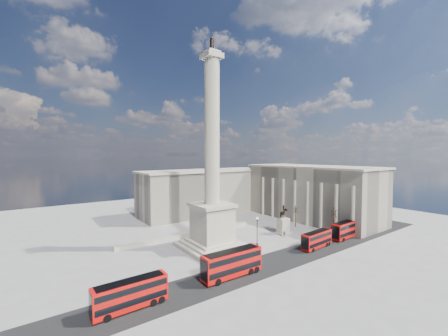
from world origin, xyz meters
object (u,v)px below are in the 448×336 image
at_px(pedestrian_walking, 304,241).
at_px(pedestrian_standing, 322,234).
at_px(equestrian_statue, 283,224).
at_px(red_bus_d, 346,229).
at_px(nelsons_column, 212,195).
at_px(pedestrian_crossing, 284,234).
at_px(victorian_lamp, 257,229).
at_px(red_bus_b, 235,262).
at_px(red_bus_c, 317,239).
at_px(red_bus_e, 131,294).
at_px(red_bus_a, 232,263).

height_order(pedestrian_walking, pedestrian_standing, pedestrian_standing).
height_order(equestrian_statue, pedestrian_walking, equestrian_statue).
distance_m(red_bus_d, equestrian_statue, 16.64).
bearing_deg(red_bus_d, nelsons_column, 154.22).
bearing_deg(nelsons_column, red_bus_d, -23.44).
xyz_separation_m(pedestrian_standing, pedestrian_crossing, (-8.09, 6.25, -0.06)).
bearing_deg(victorian_lamp, red_bus_b, -146.70).
bearing_deg(nelsons_column, red_bus_c, -35.86).
relative_size(red_bus_b, red_bus_e, 1.07).
bearing_deg(victorian_lamp, red_bus_a, -146.81).
xyz_separation_m(red_bus_a, pedestrian_standing, (34.23, 4.62, -1.63)).
bearing_deg(nelsons_column, victorian_lamp, -27.71).
distance_m(red_bus_e, pedestrian_standing, 52.85).
bearing_deg(pedestrian_crossing, red_bus_b, 86.20).
distance_m(red_bus_e, equestrian_statue, 48.70).
bearing_deg(red_bus_a, equestrian_statue, 25.50).
distance_m(equestrian_statue, pedestrian_walking, 10.16).
relative_size(red_bus_a, red_bus_b, 1.06).
bearing_deg(victorian_lamp, pedestrian_standing, -16.34).
distance_m(pedestrian_standing, pedestrian_crossing, 10.23).
relative_size(red_bus_c, red_bus_e, 0.94).
xyz_separation_m(nelsons_column, red_bus_d, (33.70, -14.61, -10.56)).
height_order(red_bus_b, red_bus_d, red_bus_b).
height_order(nelsons_column, equestrian_statue, nelsons_column).
bearing_deg(pedestrian_standing, nelsons_column, -17.20).
relative_size(red_bus_c, pedestrian_standing, 5.31).
bearing_deg(red_bus_d, pedestrian_crossing, 139.97).
height_order(nelsons_column, pedestrian_crossing, nelsons_column).
xyz_separation_m(red_bus_a, red_bus_b, (0.98, 0.60, -0.16)).
height_order(pedestrian_standing, pedestrian_crossing, pedestrian_standing).
height_order(red_bus_d, equestrian_statue, equestrian_statue).
distance_m(victorian_lamp, pedestrian_crossing, 11.19).
distance_m(nelsons_column, pedestrian_crossing, 24.20).
relative_size(equestrian_statue, pedestrian_crossing, 4.69).
xyz_separation_m(red_bus_c, pedestrian_crossing, (0.06, 10.36, -1.22)).
xyz_separation_m(victorian_lamp, pedestrian_crossing, (10.66, 0.75, -3.31)).
bearing_deg(victorian_lamp, pedestrian_crossing, 4.02).
distance_m(red_bus_d, pedestrian_crossing, 16.72).
bearing_deg(red_bus_e, victorian_lamp, 15.18).
distance_m(red_bus_a, pedestrian_standing, 34.58).
xyz_separation_m(nelsons_column, red_bus_c, (20.46, -14.79, -10.81)).
bearing_deg(red_bus_a, red_bus_d, 1.45).
bearing_deg(red_bus_e, pedestrian_crossing, 12.33).
distance_m(nelsons_column, red_bus_b, 18.65).
xyz_separation_m(red_bus_a, pedestrian_walking, (25.59, 3.80, -1.77)).
bearing_deg(red_bus_e, pedestrian_walking, 3.54).
height_order(red_bus_d, red_bus_e, red_bus_d).
bearing_deg(red_bus_d, red_bus_a, 178.66).
bearing_deg(red_bus_a, pedestrian_walking, 8.89).
distance_m(pedestrian_walking, pedestrian_standing, 8.68).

